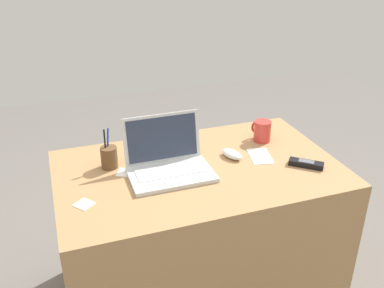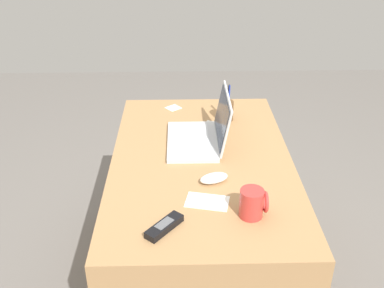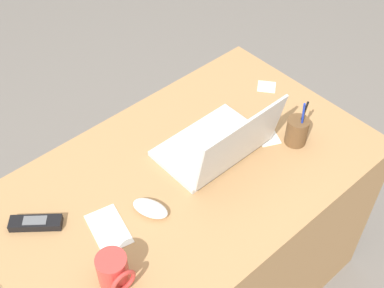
{
  "view_description": "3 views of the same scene",
  "coord_description": "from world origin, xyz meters",
  "px_view_note": "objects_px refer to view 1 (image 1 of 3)",
  "views": [
    {
      "loc": [
        -0.56,
        -1.53,
        1.65
      ],
      "look_at": [
        -0.02,
        0.02,
        0.82
      ],
      "focal_mm": 40.56,
      "sensor_mm": 36.0,
      "label": 1
    },
    {
      "loc": [
        1.6,
        -0.08,
        1.68
      ],
      "look_at": [
        -0.06,
        -0.04,
        0.75
      ],
      "focal_mm": 42.45,
      "sensor_mm": 36.0,
      "label": 2
    },
    {
      "loc": [
        0.68,
        0.78,
        1.92
      ],
      "look_at": [
        -0.05,
        -0.03,
        0.79
      ],
      "focal_mm": 47.74,
      "sensor_mm": 36.0,
      "label": 3
    }
  ],
  "objects_px": {
    "laptop": "(168,162)",
    "cordless_phone": "(306,164)",
    "pen_holder": "(109,157)",
    "computer_mouse": "(232,154)",
    "coffee_mug_white": "(262,131)"
  },
  "relations": [
    {
      "from": "laptop",
      "to": "cordless_phone",
      "type": "relative_size",
      "value": 2.45
    },
    {
      "from": "laptop",
      "to": "pen_holder",
      "type": "bearing_deg",
      "value": 151.38
    },
    {
      "from": "coffee_mug_white",
      "to": "cordless_phone",
      "type": "distance_m",
      "value": 0.3
    },
    {
      "from": "coffee_mug_white",
      "to": "cordless_phone",
      "type": "xyz_separation_m",
      "value": [
        0.06,
        -0.29,
        -0.04
      ]
    },
    {
      "from": "pen_holder",
      "to": "cordless_phone",
      "type": "bearing_deg",
      "value": -18.68
    },
    {
      "from": "coffee_mug_white",
      "to": "cordless_phone",
      "type": "height_order",
      "value": "coffee_mug_white"
    },
    {
      "from": "computer_mouse",
      "to": "coffee_mug_white",
      "type": "height_order",
      "value": "coffee_mug_white"
    },
    {
      "from": "computer_mouse",
      "to": "coffee_mug_white",
      "type": "relative_size",
      "value": 1.09
    },
    {
      "from": "laptop",
      "to": "pen_holder",
      "type": "xyz_separation_m",
      "value": [
        -0.23,
        0.12,
        0.0
      ]
    },
    {
      "from": "computer_mouse",
      "to": "pen_holder",
      "type": "relative_size",
      "value": 0.62
    },
    {
      "from": "cordless_phone",
      "to": "pen_holder",
      "type": "xyz_separation_m",
      "value": [
        -0.81,
        0.27,
        0.04
      ]
    },
    {
      "from": "coffee_mug_white",
      "to": "pen_holder",
      "type": "xyz_separation_m",
      "value": [
        -0.74,
        -0.02,
        -0.0
      ]
    },
    {
      "from": "coffee_mug_white",
      "to": "pen_holder",
      "type": "height_order",
      "value": "pen_holder"
    },
    {
      "from": "laptop",
      "to": "computer_mouse",
      "type": "bearing_deg",
      "value": 5.77
    },
    {
      "from": "laptop",
      "to": "pen_holder",
      "type": "height_order",
      "value": "laptop"
    }
  ]
}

